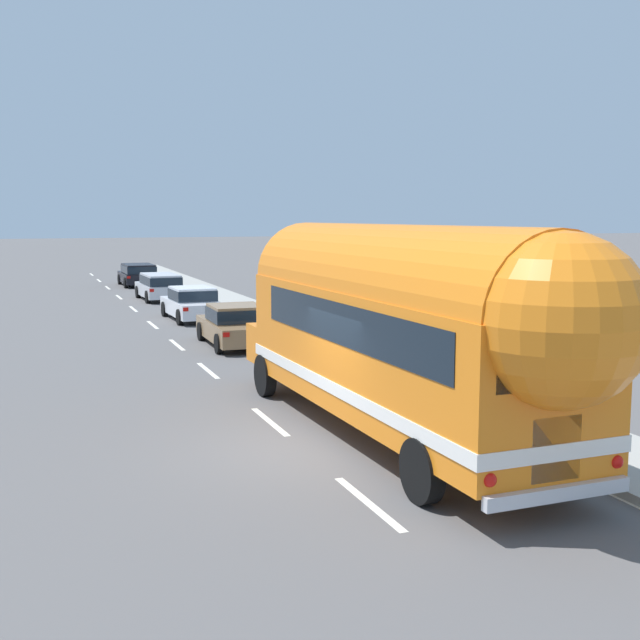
{
  "coord_description": "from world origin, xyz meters",
  "views": [
    {
      "loc": [
        -4.69,
        -13.35,
        4.27
      ],
      "look_at": [
        1.9,
        4.17,
        1.81
      ],
      "focal_mm": 44.32,
      "sensor_mm": 36.0,
      "label": 1
    }
  ],
  "objects_px": {
    "painted_bus": "(403,323)",
    "car_second": "(192,302)",
    "car_lead": "(236,324)",
    "car_fourth": "(138,273)",
    "car_third": "(160,285)"
  },
  "relations": [
    {
      "from": "car_second",
      "to": "car_third",
      "type": "distance_m",
      "value": 8.16
    },
    {
      "from": "car_third",
      "to": "car_fourth",
      "type": "xyz_separation_m",
      "value": [
        0.11,
        8.89,
        0.0
      ]
    },
    {
      "from": "car_lead",
      "to": "car_second",
      "type": "distance_m",
      "value": 7.08
    },
    {
      "from": "car_lead",
      "to": "painted_bus",
      "type": "bearing_deg",
      "value": -89.86
    },
    {
      "from": "car_third",
      "to": "car_fourth",
      "type": "distance_m",
      "value": 8.89
    },
    {
      "from": "car_lead",
      "to": "car_fourth",
      "type": "bearing_deg",
      "value": 89.86
    },
    {
      "from": "painted_bus",
      "to": "car_second",
      "type": "bearing_deg",
      "value": 90.19
    },
    {
      "from": "painted_bus",
      "to": "car_third",
      "type": "bearing_deg",
      "value": 90.16
    },
    {
      "from": "car_lead",
      "to": "car_second",
      "type": "xyz_separation_m",
      "value": [
        -0.03,
        7.08,
        0.0
      ]
    },
    {
      "from": "car_lead",
      "to": "car_fourth",
      "type": "height_order",
      "value": "same"
    },
    {
      "from": "car_lead",
      "to": "car_third",
      "type": "distance_m",
      "value": 15.24
    },
    {
      "from": "painted_bus",
      "to": "car_second",
      "type": "relative_size",
      "value": 2.74
    },
    {
      "from": "painted_bus",
      "to": "car_second",
      "type": "distance_m",
      "value": 19.39
    },
    {
      "from": "car_lead",
      "to": "car_fourth",
      "type": "distance_m",
      "value": 24.13
    },
    {
      "from": "car_fourth",
      "to": "car_third",
      "type": "bearing_deg",
      "value": -90.68
    }
  ]
}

